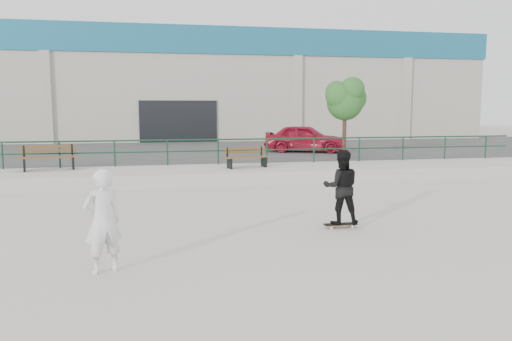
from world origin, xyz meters
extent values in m
plane|color=#B5AFA6|center=(0.00, 0.00, 0.00)|extent=(120.00, 120.00, 0.00)
cube|color=#AEA89E|center=(0.00, 9.50, 0.25)|extent=(30.00, 3.00, 0.50)
cube|color=#343434|center=(0.00, 18.00, 0.25)|extent=(60.00, 14.00, 0.50)
cylinder|color=#163E26|center=(0.00, 10.80, 1.50)|extent=(28.00, 0.06, 0.06)
cylinder|color=#163E26|center=(0.00, 10.80, 1.05)|extent=(28.00, 0.05, 0.05)
cylinder|color=#163E26|center=(-7.00, 10.80, 1.00)|extent=(0.06, 0.06, 1.00)
cylinder|color=#163E26|center=(-5.00, 10.80, 1.00)|extent=(0.06, 0.06, 1.00)
cylinder|color=#163E26|center=(-3.00, 10.80, 1.00)|extent=(0.06, 0.06, 1.00)
cylinder|color=#163E26|center=(-1.00, 10.80, 1.00)|extent=(0.06, 0.06, 1.00)
cylinder|color=#163E26|center=(1.00, 10.80, 1.00)|extent=(0.06, 0.06, 1.00)
cylinder|color=#163E26|center=(3.00, 10.80, 1.00)|extent=(0.06, 0.06, 1.00)
cylinder|color=#163E26|center=(5.00, 10.80, 1.00)|extent=(0.06, 0.06, 1.00)
cylinder|color=#163E26|center=(7.00, 10.80, 1.00)|extent=(0.06, 0.06, 1.00)
cylinder|color=#163E26|center=(9.00, 10.80, 1.00)|extent=(0.06, 0.06, 1.00)
cylinder|color=#163E26|center=(11.00, 10.80, 1.00)|extent=(0.06, 0.06, 1.00)
cylinder|color=#163E26|center=(13.00, 10.80, 1.00)|extent=(0.06, 0.06, 1.00)
cube|color=#B2AF9F|center=(0.00, 32.00, 4.00)|extent=(44.00, 16.00, 8.00)
cube|color=#1B6787|center=(0.00, 32.00, 7.10)|extent=(44.20, 16.20, 1.80)
cube|color=black|center=(0.00, 23.95, 1.60)|extent=(5.00, 0.15, 3.20)
cube|color=#B2AF9F|center=(-8.00, 23.90, 3.10)|extent=(0.60, 0.25, 6.20)
cube|color=#B2AF9F|center=(8.00, 23.90, 3.10)|extent=(0.60, 0.25, 6.20)
cube|color=#B2AF9F|center=(16.00, 23.90, 3.10)|extent=(0.60, 0.25, 6.20)
cube|color=brown|center=(-5.23, 10.01, 0.97)|extent=(1.96, 0.54, 0.04)
cube|color=brown|center=(-5.27, 10.20, 0.97)|extent=(1.96, 0.54, 0.04)
cube|color=brown|center=(-5.31, 10.39, 0.97)|extent=(1.96, 0.54, 0.04)
cube|color=brown|center=(-5.33, 10.48, 1.18)|extent=(1.94, 0.45, 0.11)
cube|color=brown|center=(-5.33, 10.48, 1.33)|extent=(1.94, 0.45, 0.11)
cube|color=black|center=(-6.07, 10.03, 0.73)|extent=(0.18, 0.55, 0.46)
cube|color=black|center=(-6.13, 10.31, 1.18)|extent=(0.08, 0.07, 0.46)
cube|color=black|center=(-4.47, 10.37, 0.73)|extent=(0.18, 0.55, 0.46)
cube|color=black|center=(-4.52, 10.65, 1.18)|extent=(0.08, 0.07, 0.46)
cube|color=brown|center=(1.98, 9.35, 0.90)|extent=(1.67, 0.46, 0.04)
cube|color=brown|center=(1.94, 9.51, 0.90)|extent=(1.67, 0.46, 0.04)
cube|color=brown|center=(1.91, 9.68, 0.90)|extent=(1.67, 0.46, 0.04)
cube|color=brown|center=(1.89, 9.75, 1.08)|extent=(1.66, 0.39, 0.09)
cube|color=brown|center=(1.89, 9.75, 1.21)|extent=(1.66, 0.39, 0.09)
cube|color=black|center=(1.25, 9.37, 0.70)|extent=(0.15, 0.47, 0.39)
cube|color=black|center=(1.20, 9.60, 1.08)|extent=(0.06, 0.06, 0.39)
cube|color=black|center=(2.63, 9.66, 0.70)|extent=(0.15, 0.47, 0.39)
cube|color=black|center=(2.58, 9.90, 1.08)|extent=(0.06, 0.06, 0.39)
cylinder|color=#503428|center=(6.74, 11.88, 1.57)|extent=(0.18, 0.18, 2.14)
sphere|color=#1E521E|center=(6.74, 11.88, 3.00)|extent=(1.61, 1.61, 1.61)
sphere|color=#1E521E|center=(7.18, 12.15, 3.18)|extent=(1.25, 1.25, 1.25)
sphere|color=#1E521E|center=(6.38, 11.70, 3.27)|extent=(1.16, 1.16, 1.16)
sphere|color=#1E521E|center=(6.91, 11.53, 3.53)|extent=(1.07, 1.07, 1.07)
sphere|color=#1E521E|center=(6.47, 12.24, 3.44)|extent=(0.98, 0.98, 0.98)
imported|color=maroon|center=(6.04, 15.50, 1.20)|extent=(4.44, 3.07, 1.40)
cube|color=black|center=(2.77, 1.79, 0.09)|extent=(0.79, 0.23, 0.02)
cube|color=brown|center=(2.77, 1.79, 0.07)|extent=(0.79, 0.23, 0.01)
cube|color=#9B9A9F|center=(2.51, 1.78, 0.04)|extent=(0.07, 0.16, 0.03)
cube|color=#9B9A9F|center=(3.03, 1.80, 0.04)|extent=(0.07, 0.16, 0.03)
cylinder|color=#EDDFC6|center=(2.51, 1.69, 0.03)|extent=(0.06, 0.03, 0.06)
cylinder|color=#EDDFC6|center=(2.51, 1.88, 0.03)|extent=(0.06, 0.03, 0.06)
cylinder|color=#EDDFC6|center=(3.03, 1.70, 0.03)|extent=(0.06, 0.03, 0.06)
cylinder|color=#EDDFC6|center=(3.03, 1.89, 0.03)|extent=(0.06, 0.03, 0.06)
imported|color=black|center=(2.77, 1.79, 0.96)|extent=(0.95, 0.81, 1.73)
imported|color=silver|center=(-2.30, -0.42, 0.89)|extent=(0.77, 0.66, 1.78)
camera|label=1|loc=(-1.36, -8.97, 2.80)|focal=35.00mm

